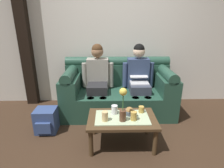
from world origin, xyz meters
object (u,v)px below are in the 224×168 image
cup_far_left (114,110)px  cup_near_right (134,116)px  snack_bowl (129,112)px  backpack_left (46,121)px  couch (118,91)px  person_right (139,77)px  cup_far_center (141,109)px  coffee_table (122,121)px  cup_near_left (105,116)px  flower_vase (123,105)px  person_left (98,77)px

cup_far_left → cup_near_right: bearing=-35.3°
snack_bowl → cup_near_right: size_ratio=1.21×
backpack_left → snack_bowl: bearing=-11.7°
couch → backpack_left: (-1.11, -0.66, -0.20)m
person_right → cup_far_center: 0.89m
cup_near_right → coffee_table: bearing=151.6°
couch → cup_near_right: bearing=-82.5°
cup_near_left → cup_far_center: bearing=23.2°
coffee_table → flower_vase: size_ratio=2.04×
coffee_table → cup_near_right: size_ratio=7.89×
couch → coffee_table: bearing=-90.0°
person_right → cup_far_center: size_ratio=14.06×
person_right → cup_near_right: (-0.22, -1.06, -0.19)m
cup_near_left → backpack_left: cup_near_left is taller
cup_near_left → cup_near_right: cup_near_left is taller
flower_vase → cup_far_center: size_ratio=5.02×
couch → person_right: (0.36, -0.00, 0.28)m
person_right → cup_near_left: (-0.58, -1.07, -0.19)m
couch → flower_vase: size_ratio=4.40×
person_left → coffee_table: size_ratio=1.37×
snack_bowl → cup_far_left: cup_far_left is taller
cup_near_right → cup_far_center: (0.13, 0.20, -0.01)m
coffee_table → backpack_left: size_ratio=2.46×
cup_near_left → cup_far_center: size_ratio=1.43×
cup_near_right → cup_far_left: (-0.24, 0.17, 0.00)m
cup_near_right → couch: bearing=97.5°
cup_far_center → backpack_left: bearing=171.8°
person_left → cup_far_center: person_left is taller
cup_far_center → person_left: bearing=126.4°
cup_near_left → person_right: bearing=61.3°
cup_near_right → cup_near_left: bearing=-178.3°
cup_far_center → snack_bowl: bearing=-162.3°
snack_bowl → flower_vase: bearing=-123.0°
flower_vase → cup_near_left: 0.27m
cup_near_right → person_right: bearing=78.1°
coffee_table → snack_bowl: 0.16m
coffee_table → cup_near_left: 0.27m
coffee_table → snack_bowl: snack_bowl is taller
person_right → coffee_table: size_ratio=1.37×
flower_vase → cup_far_center: (0.27, 0.21, -0.17)m
cup_near_right → cup_far_left: bearing=144.7°
person_right → backpack_left: bearing=-155.9°
couch → person_right: 0.46m
cup_near_left → cup_near_right: size_ratio=1.10×
flower_vase → cup_far_center: bearing=38.3°
couch → flower_vase: couch is taller
person_left → coffee_table: bearing=-69.7°
coffee_table → cup_near_left: (-0.22, -0.09, 0.12)m
person_left → cup_near_right: 1.19m
cup_far_left → cup_far_center: bearing=5.0°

